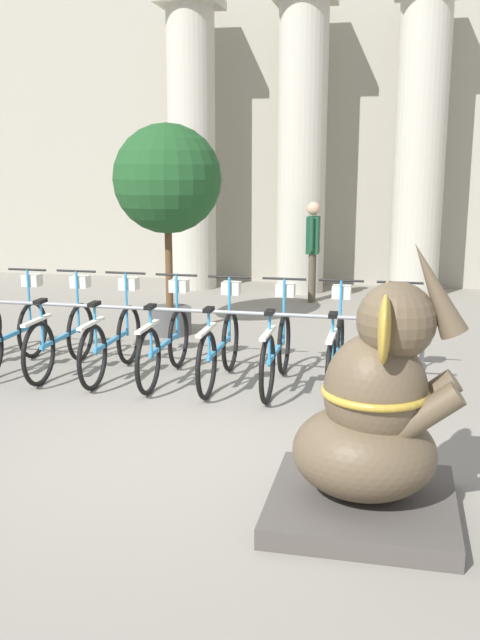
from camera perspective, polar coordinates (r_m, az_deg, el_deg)
ground_plane at (r=6.02m, az=-5.38°, el=-10.14°), size 60.00×60.00×0.00m
building_facade at (r=14.01m, az=5.58°, el=15.23°), size 20.00×0.20×6.00m
column_left at (r=13.42m, az=-3.88°, el=13.77°), size 1.08×1.08×5.16m
column_middle at (r=13.00m, az=4.98°, el=13.79°), size 1.08×1.08×5.16m
column_right at (r=12.89m, az=14.21°, el=13.48°), size 1.08×1.08×5.16m
bike_rack at (r=7.80m, az=-5.78°, el=0.04°), size 5.50×0.05×0.77m
bicycle_1 at (r=8.51m, az=-17.80°, el=-0.99°), size 0.48×1.71×1.09m
bicycle_2 at (r=8.24m, az=-14.04°, el=-1.19°), size 0.48×1.71×1.09m
bicycle_3 at (r=7.98m, az=-10.14°, el=-1.45°), size 0.48×1.71×1.09m
bicycle_4 at (r=7.75m, az=-6.00°, el=-1.74°), size 0.48×1.71×1.09m
bicycle_5 at (r=7.57m, az=-1.61°, el=-2.01°), size 0.48×1.71×1.09m
bicycle_6 at (r=7.45m, az=2.97°, el=-2.26°), size 0.48×1.71×1.09m
bicycle_7 at (r=7.40m, az=7.68°, el=-2.47°), size 0.48×1.71×1.09m
bicycle_8 at (r=7.38m, az=12.43°, el=-2.70°), size 0.48×1.71×1.09m
elephant_statue at (r=4.77m, az=10.56°, el=-8.30°), size 1.23×1.23×1.87m
person_pedestrian at (r=12.07m, az=5.85°, el=6.20°), size 0.22×0.47×1.68m
potted_tree at (r=9.64m, az=-5.84°, el=10.70°), size 1.44×1.44×2.82m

